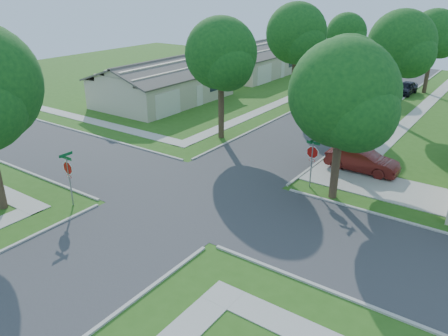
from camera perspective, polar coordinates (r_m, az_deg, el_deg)
ground at (r=24.54m, az=-3.60°, el=-3.60°), size 100.00×100.00×0.00m
road_ns at (r=24.53m, az=-3.60°, el=-3.59°), size 7.00×100.00×0.02m
sidewalk_ne at (r=45.09m, az=24.25°, el=6.86°), size 1.20×40.00×0.04m
sidewalk_nw at (r=48.69m, az=10.08°, el=9.59°), size 1.20×40.00×0.04m
driveway at (r=27.16m, az=19.38°, el=-2.16°), size 8.80×3.60×0.05m
stop_sign_sw at (r=23.99m, az=-19.69°, el=-0.28°), size 1.05×0.80×2.98m
stop_sign_ne at (r=25.22m, az=11.46°, el=1.76°), size 1.05×0.80×2.98m
tree_e_near at (r=28.11m, az=15.84°, el=11.21°), size 4.97×4.80×8.28m
tree_e_mid at (r=39.42m, az=22.20°, el=14.46°), size 5.59×5.40×9.21m
tree_e_far at (r=52.11m, az=25.81°, el=15.27°), size 5.17×5.00×8.72m
tree_w_near at (r=32.32m, az=-0.31°, el=14.32°), size 5.38×5.20×8.97m
tree_w_mid at (r=42.55m, az=9.50°, el=16.60°), size 5.80×5.60×9.56m
tree_w_far at (r=54.58m, az=15.71°, el=16.38°), size 4.76×4.60×8.04m
tree_ne_corner at (r=23.17m, az=15.41°, el=8.76°), size 5.80×5.60×8.66m
house_nw_near at (r=44.79m, az=-7.85°, el=10.54°), size 8.42×13.60×4.23m
house_nw_far at (r=58.18m, az=3.80°, el=13.52°), size 8.42×13.60×4.23m
car_driveway at (r=28.69m, az=17.60°, el=0.96°), size 4.47×1.56×1.47m
car_curb_east at (r=51.35m, az=22.69°, el=9.63°), size 1.86×4.11×1.37m
car_curb_west at (r=58.11m, az=19.88°, el=11.36°), size 2.29×4.60×1.28m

